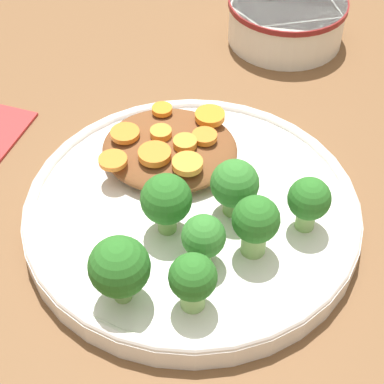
% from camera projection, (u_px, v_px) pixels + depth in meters
% --- Properties ---
extents(ground_plane, '(4.00, 4.00, 0.00)m').
position_uv_depth(ground_plane, '(192.00, 221.00, 0.53)').
color(ground_plane, brown).
extents(plate, '(0.27, 0.27, 0.02)m').
position_uv_depth(plate, '(192.00, 210.00, 0.52)').
color(plate, white).
rests_on(plate, ground_plane).
extents(dip_bowl, '(0.13, 0.13, 0.05)m').
position_uv_depth(dip_bowl, '(286.00, 17.00, 0.70)').
color(dip_bowl, white).
rests_on(dip_bowl, ground_plane).
extents(stew_mound, '(0.11, 0.12, 0.02)m').
position_uv_depth(stew_mound, '(170.00, 149.00, 0.55)').
color(stew_mound, brown).
rests_on(stew_mound, plate).
extents(broccoli_floret_0, '(0.03, 0.03, 0.04)m').
position_uv_depth(broccoli_floret_0, '(204.00, 238.00, 0.46)').
color(broccoli_floret_0, '#7FA85B').
rests_on(broccoli_floret_0, plate).
extents(broccoli_floret_1, '(0.03, 0.03, 0.05)m').
position_uv_depth(broccoli_floret_1, '(309.00, 201.00, 0.48)').
color(broccoli_floret_1, '#7FA85B').
rests_on(broccoli_floret_1, plate).
extents(broccoli_floret_2, '(0.04, 0.04, 0.06)m').
position_uv_depth(broccoli_floret_2, '(119.00, 268.00, 0.43)').
color(broccoli_floret_2, '#759E51').
rests_on(broccoli_floret_2, plate).
extents(broccoli_floret_3, '(0.04, 0.04, 0.05)m').
position_uv_depth(broccoli_floret_3, '(256.00, 223.00, 0.46)').
color(broccoli_floret_3, '#7FA85B').
rests_on(broccoli_floret_3, plate).
extents(broccoli_floret_4, '(0.03, 0.03, 0.05)m').
position_uv_depth(broccoli_floret_4, '(193.00, 280.00, 0.43)').
color(broccoli_floret_4, '#7FA85B').
rests_on(broccoli_floret_4, plate).
extents(broccoli_floret_5, '(0.04, 0.04, 0.05)m').
position_uv_depth(broccoli_floret_5, '(235.00, 184.00, 0.49)').
color(broccoli_floret_5, '#759E51').
rests_on(broccoli_floret_5, plate).
extents(broccoli_floret_6, '(0.04, 0.04, 0.05)m').
position_uv_depth(broccoli_floret_6, '(166.00, 201.00, 0.48)').
color(broccoli_floret_6, '#759E51').
rests_on(broccoli_floret_6, plate).
extents(carrot_slice_0, '(0.03, 0.03, 0.01)m').
position_uv_depth(carrot_slice_0, '(187.00, 164.00, 0.52)').
color(carrot_slice_0, orange).
rests_on(carrot_slice_0, stew_mound).
extents(carrot_slice_1, '(0.02, 0.02, 0.01)m').
position_uv_depth(carrot_slice_1, '(210.00, 137.00, 0.54)').
color(carrot_slice_1, orange).
rests_on(carrot_slice_1, stew_mound).
extents(carrot_slice_2, '(0.03, 0.03, 0.01)m').
position_uv_depth(carrot_slice_2, '(155.00, 154.00, 0.53)').
color(carrot_slice_2, orange).
rests_on(carrot_slice_2, stew_mound).
extents(carrot_slice_3, '(0.03, 0.03, 0.00)m').
position_uv_depth(carrot_slice_3, '(125.00, 133.00, 0.54)').
color(carrot_slice_3, orange).
rests_on(carrot_slice_3, stew_mound).
extents(carrot_slice_4, '(0.03, 0.03, 0.01)m').
position_uv_depth(carrot_slice_4, '(207.00, 116.00, 0.56)').
color(carrot_slice_4, orange).
rests_on(carrot_slice_4, stew_mound).
extents(carrot_slice_5, '(0.02, 0.02, 0.01)m').
position_uv_depth(carrot_slice_5, '(161.00, 133.00, 0.54)').
color(carrot_slice_5, orange).
rests_on(carrot_slice_5, stew_mound).
extents(carrot_slice_6, '(0.02, 0.02, 0.00)m').
position_uv_depth(carrot_slice_6, '(162.00, 109.00, 0.57)').
color(carrot_slice_6, orange).
rests_on(carrot_slice_6, stew_mound).
extents(carrot_slice_7, '(0.02, 0.02, 0.01)m').
position_uv_depth(carrot_slice_7, '(185.00, 143.00, 0.53)').
color(carrot_slice_7, orange).
rests_on(carrot_slice_7, stew_mound).
extents(carrot_slice_8, '(0.02, 0.02, 0.00)m').
position_uv_depth(carrot_slice_8, '(113.00, 160.00, 0.52)').
color(carrot_slice_8, orange).
rests_on(carrot_slice_8, stew_mound).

